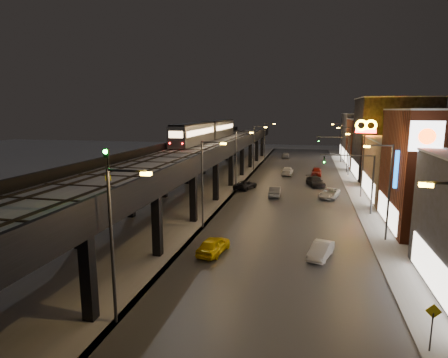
{
  "coord_description": "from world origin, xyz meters",
  "views": [
    {
      "loc": [
        9.68,
        -22.74,
        12.04
      ],
      "look_at": [
        1.26,
        14.33,
        5.0
      ],
      "focal_mm": 30.0,
      "sensor_mm": 36.0,
      "label": 1
    }
  ],
  "objects_px": {
    "car_taxi": "(213,246)",
    "car_onc_dark": "(329,194)",
    "car_far_white": "(285,155)",
    "car_onc_red": "(317,172)",
    "rail_signal": "(107,164)",
    "car_onc_white": "(315,182)",
    "subway_train": "(208,131)",
    "car_mid_dark": "(287,171)",
    "sign_citgo": "(425,155)",
    "car_mid_silver": "(245,185)",
    "car_onc_silver": "(321,251)",
    "car_near_white": "(275,192)"
  },
  "relations": [
    {
      "from": "subway_train",
      "to": "car_far_white",
      "type": "relative_size",
      "value": 7.51
    },
    {
      "from": "car_near_white",
      "to": "car_onc_silver",
      "type": "xyz_separation_m",
      "value": [
        5.7,
        -21.53,
        -0.06
      ]
    },
    {
      "from": "rail_signal",
      "to": "car_far_white",
      "type": "relative_size",
      "value": 0.7
    },
    {
      "from": "car_onc_white",
      "to": "car_mid_silver",
      "type": "bearing_deg",
      "value": -172.46
    },
    {
      "from": "car_near_white",
      "to": "car_onc_white",
      "type": "bearing_deg",
      "value": -124.8
    },
    {
      "from": "car_mid_silver",
      "to": "car_mid_dark",
      "type": "height_order",
      "value": "car_mid_dark"
    },
    {
      "from": "subway_train",
      "to": "car_taxi",
      "type": "bearing_deg",
      "value": -74.11
    },
    {
      "from": "car_near_white",
      "to": "car_mid_silver",
      "type": "bearing_deg",
      "value": -39.38
    },
    {
      "from": "car_mid_silver",
      "to": "car_onc_white",
      "type": "bearing_deg",
      "value": -138.53
    },
    {
      "from": "car_onc_white",
      "to": "sign_citgo",
      "type": "bearing_deg",
      "value": -91.18
    },
    {
      "from": "car_taxi",
      "to": "car_onc_dark",
      "type": "xyz_separation_m",
      "value": [
        10.55,
        23.26,
        -0.07
      ]
    },
    {
      "from": "car_near_white",
      "to": "car_onc_silver",
      "type": "bearing_deg",
      "value": 103.79
    },
    {
      "from": "car_onc_white",
      "to": "car_onc_red",
      "type": "xyz_separation_m",
      "value": [
        0.36,
        10.16,
        0.01
      ]
    },
    {
      "from": "car_mid_dark",
      "to": "car_far_white",
      "type": "height_order",
      "value": "car_far_white"
    },
    {
      "from": "car_far_white",
      "to": "car_onc_red",
      "type": "distance_m",
      "value": 25.29
    },
    {
      "from": "car_taxi",
      "to": "sign_citgo",
      "type": "height_order",
      "value": "sign_citgo"
    },
    {
      "from": "car_taxi",
      "to": "sign_citgo",
      "type": "xyz_separation_m",
      "value": [
        16.34,
        2.54,
        7.89
      ]
    },
    {
      "from": "car_far_white",
      "to": "car_onc_dark",
      "type": "distance_m",
      "value": 43.05
    },
    {
      "from": "car_onc_white",
      "to": "sign_citgo",
      "type": "distance_m",
      "value": 30.53
    },
    {
      "from": "car_onc_red",
      "to": "sign_citgo",
      "type": "distance_m",
      "value": 40.11
    },
    {
      "from": "car_taxi",
      "to": "sign_citgo",
      "type": "relative_size",
      "value": 0.38
    },
    {
      "from": "car_far_white",
      "to": "car_onc_silver",
      "type": "height_order",
      "value": "car_far_white"
    },
    {
      "from": "car_near_white",
      "to": "car_onc_white",
      "type": "distance_m",
      "value": 10.14
    },
    {
      "from": "subway_train",
      "to": "car_far_white",
      "type": "bearing_deg",
      "value": 65.82
    },
    {
      "from": "subway_train",
      "to": "car_mid_dark",
      "type": "xyz_separation_m",
      "value": [
        14.49,
        3.34,
        -7.55
      ]
    },
    {
      "from": "car_onc_red",
      "to": "sign_citgo",
      "type": "bearing_deg",
      "value": -76.86
    },
    {
      "from": "rail_signal",
      "to": "car_onc_dark",
      "type": "xyz_separation_m",
      "value": [
        14.82,
        32.19,
        -8.21
      ]
    },
    {
      "from": "car_mid_dark",
      "to": "car_onc_red",
      "type": "relative_size",
      "value": 1.15
    },
    {
      "from": "subway_train",
      "to": "sign_citgo",
      "type": "distance_m",
      "value": 44.15
    },
    {
      "from": "car_onc_red",
      "to": "sign_citgo",
      "type": "height_order",
      "value": "sign_citgo"
    },
    {
      "from": "car_far_white",
      "to": "car_onc_silver",
      "type": "distance_m",
      "value": 64.73
    },
    {
      "from": "car_onc_silver",
      "to": "car_onc_dark",
      "type": "relative_size",
      "value": 0.83
    },
    {
      "from": "car_near_white",
      "to": "car_onc_dark",
      "type": "xyz_separation_m",
      "value": [
        7.42,
        0.65,
        -0.05
      ]
    },
    {
      "from": "car_onc_silver",
      "to": "car_onc_white",
      "type": "bearing_deg",
      "value": 106.56
    },
    {
      "from": "car_mid_silver",
      "to": "car_onc_red",
      "type": "distance_m",
      "value": 18.31
    },
    {
      "from": "car_taxi",
      "to": "car_onc_red",
      "type": "xyz_separation_m",
      "value": [
        9.12,
        41.2,
        0.02
      ]
    },
    {
      "from": "car_onc_silver",
      "to": "sign_citgo",
      "type": "bearing_deg",
      "value": 27.41
    },
    {
      "from": "car_taxi",
      "to": "car_onc_dark",
      "type": "distance_m",
      "value": 25.55
    },
    {
      "from": "rail_signal",
      "to": "car_onc_silver",
      "type": "relative_size",
      "value": 0.81
    },
    {
      "from": "car_mid_silver",
      "to": "car_mid_dark",
      "type": "bearing_deg",
      "value": -93.3
    },
    {
      "from": "car_onc_silver",
      "to": "car_near_white",
      "type": "bearing_deg",
      "value": 121.26
    },
    {
      "from": "car_onc_red",
      "to": "sign_citgo",
      "type": "xyz_separation_m",
      "value": [
        7.21,
        -38.67,
        7.86
      ]
    },
    {
      "from": "car_onc_dark",
      "to": "car_onc_white",
      "type": "height_order",
      "value": "car_onc_white"
    },
    {
      "from": "car_mid_silver",
      "to": "car_onc_red",
      "type": "relative_size",
      "value": 1.07
    },
    {
      "from": "car_far_white",
      "to": "car_onc_white",
      "type": "xyz_separation_m",
      "value": [
        6.87,
        -34.4,
        -0.03
      ]
    },
    {
      "from": "car_taxi",
      "to": "car_onc_silver",
      "type": "distance_m",
      "value": 8.89
    },
    {
      "from": "rail_signal",
      "to": "car_onc_white",
      "type": "relative_size",
      "value": 0.62
    },
    {
      "from": "car_onc_dark",
      "to": "car_onc_red",
      "type": "distance_m",
      "value": 18.0
    },
    {
      "from": "rail_signal",
      "to": "sign_citgo",
      "type": "bearing_deg",
      "value": 29.08
    },
    {
      "from": "car_onc_red",
      "to": "car_onc_dark",
      "type": "bearing_deg",
      "value": -82.87
    }
  ]
}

